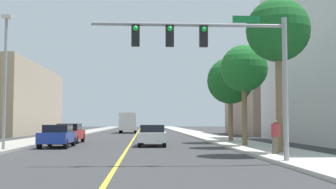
% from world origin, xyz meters
% --- Properties ---
extents(ground, '(192.00, 192.00, 0.00)m').
position_xyz_m(ground, '(0.00, 42.00, 0.00)').
color(ground, '#38383A').
extents(sidewalk_left, '(3.51, 168.00, 0.15)m').
position_xyz_m(sidewalk_left, '(-7.93, 42.00, 0.07)').
color(sidewalk_left, '#9E9B93').
rests_on(sidewalk_left, ground).
extents(sidewalk_right, '(3.51, 168.00, 0.15)m').
position_xyz_m(sidewalk_right, '(7.93, 42.00, 0.07)').
color(sidewalk_right, beige).
rests_on(sidewalk_right, ground).
extents(lane_marking_center, '(0.16, 144.00, 0.01)m').
position_xyz_m(lane_marking_center, '(0.00, 42.00, 0.00)').
color(lane_marking_center, yellow).
rests_on(lane_marking_center, ground).
extents(building_right_far, '(11.61, 15.78, 9.37)m').
position_xyz_m(building_right_far, '(18.49, 47.97, 4.68)').
color(building_right_far, gray).
rests_on(building_right_far, ground).
extents(traffic_signal_mast, '(7.70, 0.36, 5.70)m').
position_xyz_m(traffic_signal_mast, '(3.97, 11.93, 4.38)').
color(traffic_signal_mast, gray).
rests_on(traffic_signal_mast, sidewalk_right).
extents(street_lamp, '(0.56, 0.28, 7.47)m').
position_xyz_m(street_lamp, '(-6.68, 19.33, 4.30)').
color(street_lamp, gray).
rests_on(street_lamp, sidewalk_left).
extents(palm_near, '(3.20, 3.20, 7.72)m').
position_xyz_m(palm_near, '(7.75, 16.28, 6.20)').
color(palm_near, brown).
rests_on(palm_near, sidewalk_right).
extents(palm_mid, '(3.04, 3.04, 6.47)m').
position_xyz_m(palm_mid, '(7.46, 22.36, 5.05)').
color(palm_mid, brown).
rests_on(palm_mid, sidewalk_right).
extents(palm_far, '(3.67, 3.67, 6.58)m').
position_xyz_m(palm_far, '(7.82, 28.44, 4.86)').
color(palm_far, brown).
rests_on(palm_far, sidewalk_right).
extents(car_blue, '(1.82, 4.10, 1.46)m').
position_xyz_m(car_blue, '(-4.53, 23.15, 0.77)').
color(car_blue, '#1E389E').
rests_on(car_blue, ground).
extents(car_white, '(1.97, 4.64, 1.44)m').
position_xyz_m(car_white, '(1.60, 24.51, 0.74)').
color(car_white, white).
rests_on(car_white, ground).
extents(car_red, '(1.86, 4.16, 1.51)m').
position_xyz_m(car_red, '(-4.75, 28.64, 0.78)').
color(car_red, red).
rests_on(car_red, ground).
extents(delivery_truck, '(2.49, 7.85, 2.91)m').
position_xyz_m(delivery_truck, '(-1.34, 57.35, 1.57)').
color(delivery_truck, '#194799').
rests_on(delivery_truck, ground).
extents(pedestrian, '(0.38, 0.38, 1.63)m').
position_xyz_m(pedestrian, '(7.25, 15.42, 0.96)').
color(pedestrian, '#726651').
rests_on(pedestrian, sidewalk_right).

